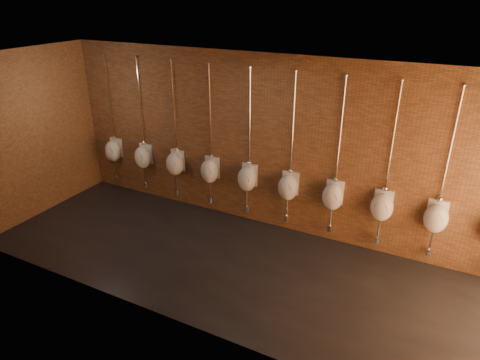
# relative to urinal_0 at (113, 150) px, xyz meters

# --- Properties ---
(ground) EXTENTS (8.50, 8.50, 0.00)m
(ground) POSITION_rel_urinal_0_xyz_m (3.63, -1.37, -0.93)
(ground) COLOR black
(ground) RESTS_ON ground
(room_shell) EXTENTS (8.54, 3.04, 3.22)m
(room_shell) POSITION_rel_urinal_0_xyz_m (3.63, -1.37, 1.08)
(room_shell) COLOR black
(room_shell) RESTS_ON ground
(urinal_0) EXTENTS (0.37, 0.32, 2.71)m
(urinal_0) POSITION_rel_urinal_0_xyz_m (0.00, 0.00, 0.00)
(urinal_0) COLOR white
(urinal_0) RESTS_ON ground
(urinal_1) EXTENTS (0.37, 0.32, 2.71)m
(urinal_1) POSITION_rel_urinal_0_xyz_m (0.81, 0.00, 0.00)
(urinal_1) COLOR white
(urinal_1) RESTS_ON ground
(urinal_2) EXTENTS (0.37, 0.32, 2.71)m
(urinal_2) POSITION_rel_urinal_0_xyz_m (1.63, 0.00, 0.00)
(urinal_2) COLOR white
(urinal_2) RESTS_ON ground
(urinal_3) EXTENTS (0.37, 0.32, 2.71)m
(urinal_3) POSITION_rel_urinal_0_xyz_m (2.44, 0.00, 0.00)
(urinal_3) COLOR white
(urinal_3) RESTS_ON ground
(urinal_4) EXTENTS (0.37, 0.32, 2.71)m
(urinal_4) POSITION_rel_urinal_0_xyz_m (3.26, 0.00, 0.00)
(urinal_4) COLOR white
(urinal_4) RESTS_ON ground
(urinal_5) EXTENTS (0.37, 0.32, 2.71)m
(urinal_5) POSITION_rel_urinal_0_xyz_m (4.07, 0.00, 0.00)
(urinal_5) COLOR white
(urinal_5) RESTS_ON ground
(urinal_6) EXTENTS (0.37, 0.32, 2.71)m
(urinal_6) POSITION_rel_urinal_0_xyz_m (4.89, 0.00, 0.00)
(urinal_6) COLOR white
(urinal_6) RESTS_ON ground
(urinal_7) EXTENTS (0.37, 0.32, 2.71)m
(urinal_7) POSITION_rel_urinal_0_xyz_m (5.70, 0.00, 0.00)
(urinal_7) COLOR white
(urinal_7) RESTS_ON ground
(urinal_8) EXTENTS (0.37, 0.32, 2.71)m
(urinal_8) POSITION_rel_urinal_0_xyz_m (6.52, 0.00, 0.00)
(urinal_8) COLOR white
(urinal_8) RESTS_ON ground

